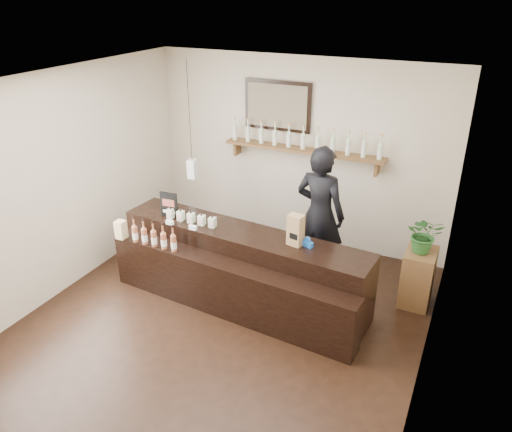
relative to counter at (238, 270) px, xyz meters
name	(u,v)px	position (x,y,z in m)	size (l,w,h in m)	color
ground	(220,325)	(0.05, -0.58, -0.43)	(5.00, 5.00, 0.00)	black
room_shell	(215,193)	(0.05, -0.58, 1.27)	(5.00, 5.00, 5.00)	beige
back_wall_decor	(287,131)	(-0.10, 1.80, 1.32)	(2.66, 0.96, 1.69)	brown
counter	(238,270)	(0.00, 0.00, 0.00)	(3.33, 1.15, 1.08)	black
promo_sign	(169,205)	(-1.05, 0.10, 0.66)	(0.24, 0.04, 0.34)	black
paper_bag	(296,230)	(0.71, 0.09, 0.68)	(0.19, 0.16, 0.38)	#9B7D4B
tape_dispenser	(307,243)	(0.85, 0.10, 0.53)	(0.15, 0.10, 0.12)	blue
side_cabinet	(418,277)	(2.05, 0.91, -0.07)	(0.37, 0.50, 0.73)	brown
potted_plant	(425,235)	(2.05, 0.91, 0.53)	(0.42, 0.37, 0.47)	#265A24
shopkeeper	(320,206)	(0.71, 0.97, 0.63)	(0.77, 0.51, 2.12)	black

